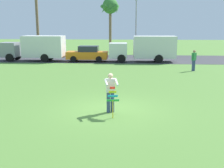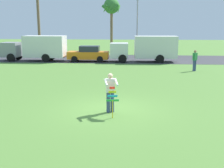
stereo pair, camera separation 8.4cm
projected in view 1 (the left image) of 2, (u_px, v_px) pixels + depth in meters
ground_plane at (109, 109)px, 12.73m from camera, size 120.00×120.00×0.00m
road_strip at (122, 59)px, 31.42m from camera, size 120.00×8.00×0.01m
person_kite_flyer at (111, 91)px, 12.13m from camera, size 0.65×0.73×1.73m
kite_held at (113, 97)px, 11.54m from camera, size 0.52×0.66×1.22m
parked_truck_grey_van at (36, 47)px, 29.38m from camera, size 6.74×2.22×2.62m
parked_car_orange at (88, 54)px, 29.15m from camera, size 4.21×1.86×1.60m
parked_truck_white_box at (146, 48)px, 28.62m from camera, size 6.77×2.28×2.62m
palm_tree_right_near at (110, 8)px, 37.91m from camera, size 2.58×2.71×7.28m
streetlight_pole at (136, 23)px, 35.25m from camera, size 0.24×1.65×7.00m
person_walker_near at (194, 60)px, 23.05m from camera, size 0.45×0.40×1.73m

